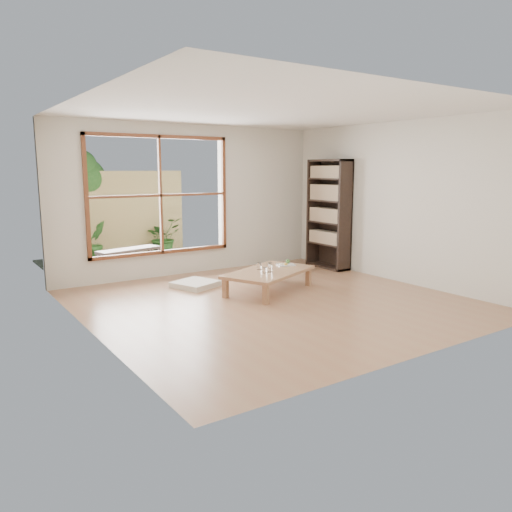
{
  "coord_description": "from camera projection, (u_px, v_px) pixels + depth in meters",
  "views": [
    {
      "loc": [
        -3.98,
        -5.5,
        1.84
      ],
      "look_at": [
        0.14,
        0.62,
        0.55
      ],
      "focal_mm": 35.0,
      "sensor_mm": 36.0,
      "label": 1
    }
  ],
  "objects": [
    {
      "name": "shrub_left",
      "position": [
        95.0,
        243.0,
        9.54
      ],
      "size": [
        0.56,
        0.5,
        0.85
      ],
      "primitive_type": "imported",
      "rotation": [
        0.0,
        0.0,
        0.32
      ],
      "color": "#356324",
      "rests_on": "deck"
    },
    {
      "name": "bamboo_fence",
      "position": [
        119.0,
        215.0,
        10.24
      ],
      "size": [
        2.8,
        0.06,
        1.8
      ],
      "primitive_type": "cube",
      "color": "#DCB671",
      "rests_on": "ground"
    },
    {
      "name": "glass_mid",
      "position": [
        270.0,
        265.0,
        7.72
      ],
      "size": [
        0.06,
        0.06,
        0.09
      ],
      "primitive_type": "cylinder",
      "color": "silver",
      "rests_on": "low_table"
    },
    {
      "name": "ground",
      "position": [
        272.0,
        302.0,
        7.0
      ],
      "size": [
        5.0,
        5.0,
        0.0
      ],
      "primitive_type": "plane",
      "color": "#9E714F",
      "rests_on": "ground"
    },
    {
      "name": "bookshelf",
      "position": [
        329.0,
        214.0,
        9.28
      ],
      "size": [
        0.32,
        0.91,
        2.01
      ],
      "primitive_type": "cube",
      "color": "#2F211A",
      "rests_on": "ground"
    },
    {
      "name": "glass_short",
      "position": [
        259.0,
        266.0,
        7.64
      ],
      "size": [
        0.08,
        0.08,
        0.1
      ],
      "primitive_type": "cylinder",
      "color": "silver",
      "rests_on": "low_table"
    },
    {
      "name": "food_tray",
      "position": [
        286.0,
        264.0,
        7.96
      ],
      "size": [
        0.32,
        0.27,
        0.09
      ],
      "rotation": [
        0.0,
        0.0,
        -0.3
      ],
      "color": "white",
      "rests_on": "low_table"
    },
    {
      "name": "shrub_right",
      "position": [
        164.0,
        237.0,
        10.54
      ],
      "size": [
        0.87,
        0.81,
        0.8
      ],
      "primitive_type": "imported",
      "rotation": [
        0.0,
        0.0,
        0.3
      ],
      "color": "#356324",
      "rests_on": "deck"
    },
    {
      "name": "floor_cushion",
      "position": [
        195.0,
        284.0,
        7.89
      ],
      "size": [
        0.76,
        0.76,
        0.09
      ],
      "primitive_type": "cube",
      "rotation": [
        0.0,
        0.0,
        0.36
      ],
      "color": "beige",
      "rests_on": "ground"
    },
    {
      "name": "glass_small",
      "position": [
        265.0,
        270.0,
        7.38
      ],
      "size": [
        0.06,
        0.06,
        0.08
      ],
      "primitive_type": "cylinder",
      "color": "silver",
      "rests_on": "low_table"
    },
    {
      "name": "garden_bench",
      "position": [
        129.0,
        252.0,
        9.15
      ],
      "size": [
        1.23,
        0.6,
        0.38
      ],
      "rotation": [
        0.0,
        0.0,
        0.23
      ],
      "color": "#2F211A",
      "rests_on": "deck"
    },
    {
      "name": "glass_tall",
      "position": [
        270.0,
        268.0,
        7.45
      ],
      "size": [
        0.07,
        0.07,
        0.12
      ],
      "primitive_type": "cylinder",
      "color": "silver",
      "rests_on": "low_table"
    },
    {
      "name": "garden_tree",
      "position": [
        80.0,
        180.0,
        9.99
      ],
      "size": [
        1.04,
        0.85,
        2.22
      ],
      "color": "#4C3D2D",
      "rests_on": "ground"
    },
    {
      "name": "deck",
      "position": [
        139.0,
        266.0,
        9.58
      ],
      "size": [
        2.8,
        2.0,
        0.05
      ],
      "primitive_type": "cube",
      "color": "#3C332C",
      "rests_on": "ground"
    },
    {
      "name": "low_table",
      "position": [
        269.0,
        273.0,
        7.56
      ],
      "size": [
        1.68,
        1.35,
        0.32
      ],
      "rotation": [
        0.0,
        0.0,
        0.42
      ],
      "color": "#A2774E",
      "rests_on": "ground"
    }
  ]
}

